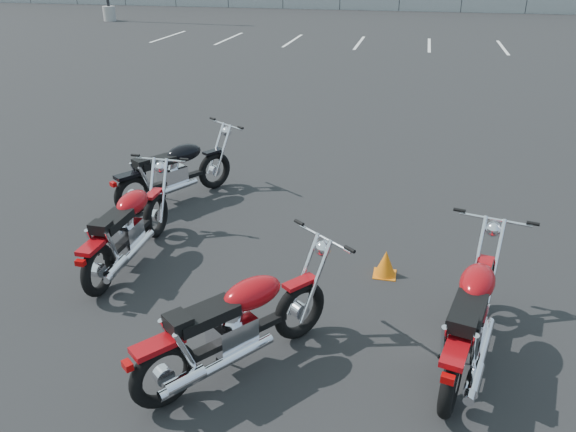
% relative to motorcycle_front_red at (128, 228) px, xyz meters
% --- Properties ---
extents(ground, '(120.00, 120.00, 0.00)m').
position_rel_motorcycle_front_red_xyz_m(ground, '(1.76, -0.13, -0.50)').
color(ground, black).
rests_on(ground, ground).
extents(motorcycle_front_red, '(0.86, 2.23, 1.09)m').
position_rel_motorcycle_front_red_xyz_m(motorcycle_front_red, '(0.00, 0.00, 0.00)').
color(motorcycle_front_red, black).
rests_on(motorcycle_front_red, ground).
extents(motorcycle_second_black, '(1.59, 2.09, 1.10)m').
position_rel_motorcycle_front_red_xyz_m(motorcycle_second_black, '(-0.22, 1.98, 0.00)').
color(motorcycle_second_black, black).
rests_on(motorcycle_second_black, ground).
extents(motorcycle_third_red, '(1.74, 2.03, 1.11)m').
position_rel_motorcycle_front_red_xyz_m(motorcycle_third_red, '(1.95, -1.65, 0.01)').
color(motorcycle_third_red, black).
rests_on(motorcycle_third_red, ground).
extents(motorcycle_rear_red, '(1.01, 2.26, 1.11)m').
position_rel_motorcycle_front_red_xyz_m(motorcycle_rear_red, '(4.09, -1.03, 0.01)').
color(motorcycle_rear_red, black).
rests_on(motorcycle_rear_red, ground).
extents(training_cone_near, '(0.28, 0.28, 0.33)m').
position_rel_motorcycle_front_red_xyz_m(training_cone_near, '(3.21, 0.41, -0.33)').
color(training_cone_near, orange).
rests_on(training_cone_near, ground).
extents(parking_line_stripes, '(15.12, 4.00, 0.01)m').
position_rel_motorcycle_front_red_xyz_m(parking_line_stripes, '(-0.74, 19.87, -0.49)').
color(parking_line_stripes, silver).
rests_on(parking_line_stripes, ground).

